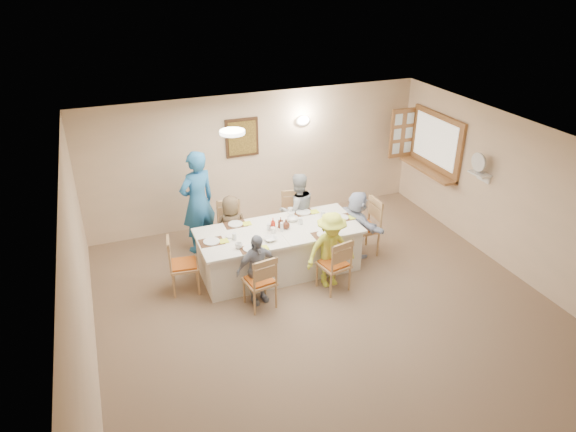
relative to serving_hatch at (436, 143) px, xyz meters
name	(u,v)px	position (x,y,z in m)	size (l,w,h in m)	color
ground	(336,320)	(-3.21, -2.40, -1.50)	(7.00, 7.00, 0.00)	#80634A
room_walls	(341,227)	(-3.21, -2.40, 0.01)	(7.00, 7.00, 7.00)	beige
wall_picture	(242,138)	(-3.51, 1.06, 0.20)	(0.62, 0.05, 0.72)	#3F2616
wall_sconce	(303,121)	(-2.31, 1.04, 0.40)	(0.26, 0.09, 0.18)	white
ceiling_light	(232,132)	(-4.21, -0.90, 0.97)	(0.36, 0.36, 0.05)	white
serving_hatch	(436,143)	(0.00, 0.00, 0.00)	(0.06, 1.50, 1.15)	brown
hatch_sill	(427,170)	(-0.12, 0.00, -0.53)	(0.30, 1.50, 0.05)	brown
shutter_door	(402,133)	(-0.26, 0.76, 0.00)	(0.55, 0.04, 1.00)	brown
fan_shelf	(480,174)	(-0.08, -1.35, -0.10)	(0.22, 0.36, 0.03)	white
desk_fan	(480,166)	(-0.11, -1.35, 0.05)	(0.30, 0.30, 0.28)	#A5A5A8
dining_table	(279,250)	(-3.52, -0.87, -1.12)	(2.62, 1.11, 0.76)	white
chair_back_left	(230,230)	(-4.12, -0.07, -1.03)	(0.45, 0.45, 0.94)	tan
chair_back_right	(295,218)	(-2.92, -0.07, -1.03)	(0.45, 0.45, 0.94)	tan
chair_front_left	(260,280)	(-4.12, -1.67, -1.05)	(0.43, 0.43, 0.89)	tan
chair_front_right	(334,263)	(-2.92, -1.67, -1.04)	(0.44, 0.44, 0.91)	tan
chair_left_end	(184,264)	(-5.07, -0.87, -1.03)	(0.45, 0.45, 0.93)	tan
chair_right_end	(363,227)	(-1.97, -0.87, -1.00)	(0.48, 0.48, 1.01)	tan
diner_back_left	(232,228)	(-4.12, -0.19, -0.93)	(0.59, 0.42, 1.15)	brown
diner_back_right	(297,210)	(-2.92, -0.19, -0.81)	(0.68, 0.53, 1.37)	#959A9E
diner_front_left	(257,269)	(-4.12, -1.55, -0.94)	(0.70, 0.39, 1.13)	gray
diner_front_right	(331,250)	(-2.92, -1.55, -0.87)	(0.83, 0.51, 1.26)	#DEEA43
diner_right_end	(357,224)	(-2.10, -0.87, -0.91)	(0.53, 1.14, 1.19)	silver
caregiver	(198,202)	(-4.57, 0.28, -0.58)	(0.79, 0.66, 1.84)	#266BAA
placemat_fl	(251,249)	(-4.12, -1.29, -0.74)	(0.33, 0.25, 0.01)	#472B19
plate_fl	(251,248)	(-4.12, -1.29, -0.73)	(0.24, 0.24, 0.02)	white
napkin_fl	(263,248)	(-3.94, -1.34, -0.73)	(0.14, 0.14, 0.01)	#E0F132
placemat_fr	(324,235)	(-2.92, -1.29, -0.74)	(0.36, 0.27, 0.01)	#472B19
plate_fr	(324,234)	(-2.92, -1.29, -0.73)	(0.23, 0.23, 0.01)	white
napkin_fr	(336,234)	(-2.74, -1.34, -0.73)	(0.14, 0.14, 0.01)	#E0F132
placemat_bl	(235,224)	(-4.12, -0.45, -0.74)	(0.36, 0.26, 0.01)	#472B19
plate_bl	(235,224)	(-4.12, -0.45, -0.73)	(0.24, 0.24, 0.02)	white
napkin_bl	(247,224)	(-3.94, -0.50, -0.73)	(0.14, 0.14, 0.01)	#E0F132
placemat_br	(303,212)	(-2.92, -0.45, -0.74)	(0.34, 0.25, 0.01)	#472B19
plate_br	(303,212)	(-2.92, -0.45, -0.73)	(0.25, 0.25, 0.02)	white
napkin_br	(314,212)	(-2.74, -0.50, -0.73)	(0.14, 0.14, 0.01)	#E0F132
placemat_le	(212,242)	(-4.62, -0.87, -0.74)	(0.37, 0.27, 0.01)	#472B19
plate_le	(212,241)	(-4.62, -0.87, -0.73)	(0.25, 0.25, 0.02)	white
napkin_le	(224,241)	(-4.44, -0.92, -0.73)	(0.14, 0.14, 0.01)	#E0F132
placemat_re	(342,218)	(-2.40, -0.87, -0.74)	(0.36, 0.27, 0.01)	#472B19
plate_re	(342,217)	(-2.40, -0.87, -0.73)	(0.23, 0.23, 0.01)	white
napkin_re	(353,217)	(-2.22, -0.92, -0.73)	(0.15, 0.15, 0.01)	#E0F132
teacup_a	(239,246)	(-4.28, -1.20, -0.70)	(0.13, 0.13, 0.09)	white
teacup_b	(290,210)	(-3.11, -0.35, -0.70)	(0.11, 0.11, 0.08)	white
bowl_a	(270,239)	(-3.76, -1.14, -0.72)	(0.20, 0.20, 0.05)	white
bowl_b	(292,219)	(-3.20, -0.65, -0.71)	(0.20, 0.20, 0.06)	white
condiment_ketchup	(273,224)	(-3.61, -0.85, -0.63)	(0.11, 0.11, 0.22)	#B0200F
condiment_brown	(281,223)	(-3.46, -0.80, -0.65)	(0.11, 0.11, 0.18)	#4D2314
condiment_malt	(286,224)	(-3.39, -0.87, -0.66)	(0.16, 0.16, 0.16)	#4D2314
drinking_glass	(269,227)	(-3.67, -0.82, -0.68)	(0.07, 0.07, 0.10)	silver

